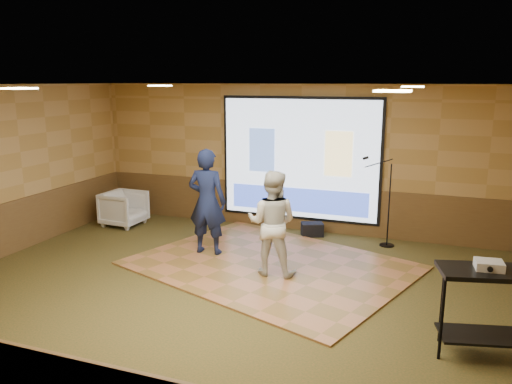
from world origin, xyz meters
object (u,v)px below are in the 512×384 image
(player_left, at_px, (207,202))
(av_table, at_px, (484,295))
(mic_stand, at_px, (385,220))
(player_right, at_px, (272,223))
(projector, at_px, (489,265))
(dance_floor, at_px, (271,265))
(banquet_chair, at_px, (124,208))
(projector_screen, at_px, (299,160))
(duffel_bag, at_px, (312,229))

(player_left, bearing_deg, av_table, 150.76)
(player_left, height_order, mic_stand, player_left)
(player_right, xyz_separation_m, projector, (2.99, -1.49, 0.23))
(player_left, height_order, av_table, player_left)
(dance_floor, relative_size, projector, 15.06)
(dance_floor, distance_m, player_left, 1.59)
(projector, distance_m, banquet_chair, 7.57)
(dance_floor, bearing_deg, projector_screen, 93.22)
(dance_floor, xyz_separation_m, banquet_chair, (-3.75, 1.23, 0.36))
(player_left, height_order, duffel_bag, player_left)
(player_right, height_order, av_table, player_right)
(mic_stand, bearing_deg, projector, -54.68)
(projector_screen, relative_size, dance_floor, 0.77)
(projector_screen, distance_m, mic_stand, 2.09)
(dance_floor, relative_size, av_table, 4.14)
(projector_screen, bearing_deg, player_right, -84.14)
(banquet_chair, bearing_deg, player_right, -109.63)
(player_left, distance_m, player_right, 1.49)
(dance_floor, distance_m, projector, 3.79)
(av_table, bearing_deg, projector_screen, 128.56)
(projector_screen, height_order, player_left, projector_screen)
(projector_screen, relative_size, banquet_chair, 4.08)
(projector_screen, xyz_separation_m, dance_floor, (0.12, -2.18, -1.46))
(projector_screen, height_order, player_right, projector_screen)
(projector, relative_size, duffel_bag, 0.68)
(mic_stand, bearing_deg, player_right, -112.35)
(projector_screen, distance_m, player_left, 2.35)
(projector_screen, distance_m, projector, 5.19)
(mic_stand, relative_size, duffel_bag, 3.99)
(player_right, xyz_separation_m, mic_stand, (1.54, 2.13, -0.38))
(banquet_chair, distance_m, duffel_bag, 4.06)
(dance_floor, height_order, mic_stand, mic_stand)
(player_left, relative_size, duffel_bag, 4.43)
(projector_screen, bearing_deg, duffel_bag, -38.14)
(player_left, distance_m, projector, 4.82)
(projector_screen, bearing_deg, player_left, -119.36)
(av_table, distance_m, duffel_bag, 4.76)
(duffel_bag, bearing_deg, player_right, -92.81)
(dance_floor, relative_size, mic_stand, 2.55)
(player_left, bearing_deg, mic_stand, -155.60)
(projector_screen, bearing_deg, mic_stand, -13.07)
(projector, bearing_deg, av_table, -142.19)
(player_right, height_order, banquet_chair, player_right)
(duffel_bag, bearing_deg, dance_floor, -97.51)
(player_right, xyz_separation_m, av_table, (2.97, -1.50, -0.12))
(av_table, relative_size, mic_stand, 0.62)
(projector_screen, height_order, av_table, projector_screen)
(player_left, bearing_deg, projector, 151.05)
(player_right, xyz_separation_m, banquet_chair, (-3.88, 1.60, -0.50))
(dance_floor, distance_m, player_right, 0.94)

